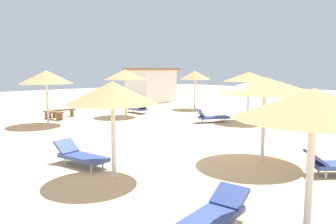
% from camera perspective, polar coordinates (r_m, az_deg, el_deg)
% --- Properties ---
extents(ground_plane, '(80.00, 80.00, 0.00)m').
position_cam_1_polar(ground_plane, '(11.63, 10.29, -7.26)').
color(ground_plane, '#DBBA8C').
extents(parasol_1, '(2.83, 2.83, 2.79)m').
position_cam_1_polar(parasol_1, '(18.75, 13.92, 5.96)').
color(parasol_1, silver).
rests_on(parasol_1, ground).
extents(parasol_2, '(3.15, 3.15, 2.69)m').
position_cam_1_polar(parasol_2, '(10.55, 16.50, 4.45)').
color(parasol_2, silver).
rests_on(parasol_2, ground).
extents(parasol_3, '(2.57, 2.57, 2.94)m').
position_cam_1_polar(parasol_3, '(20.50, -7.50, 6.45)').
color(parasol_3, silver).
rests_on(parasol_3, ground).
extents(parasol_4, '(2.40, 2.40, 2.61)m').
position_cam_1_polar(parasol_4, '(8.64, -9.65, 3.28)').
color(parasol_4, silver).
rests_on(parasol_4, ground).
extents(parasol_5, '(2.46, 2.46, 2.63)m').
position_cam_1_polar(parasol_5, '(5.56, 24.02, 1.18)').
color(parasol_5, silver).
rests_on(parasol_5, ground).
extents(parasol_7, '(2.28, 2.28, 2.85)m').
position_cam_1_polar(parasol_7, '(24.18, 4.71, 6.39)').
color(parasol_7, silver).
rests_on(parasol_7, ground).
extents(parasol_8, '(2.75, 2.75, 2.88)m').
position_cam_1_polar(parasol_8, '(18.25, -20.42, 5.69)').
color(parasol_8, silver).
rests_on(parasol_8, ground).
extents(lounger_1, '(1.94, 1.45, 0.79)m').
position_cam_1_polar(lounger_1, '(18.35, 7.57, -0.81)').
color(lounger_1, '#33478C').
rests_on(lounger_1, ground).
extents(lounger_3, '(0.65, 1.91, 0.65)m').
position_cam_1_polar(lounger_3, '(22.23, -5.37, 0.61)').
color(lounger_3, '#33478C').
rests_on(lounger_3, ground).
extents(lounger_4, '(0.98, 1.98, 0.72)m').
position_cam_1_polar(lounger_4, '(10.41, -15.03, -7.32)').
color(lounger_4, '#33478C').
rests_on(lounger_4, ground).
extents(lounger_5, '(1.99, 0.93, 0.64)m').
position_cam_1_polar(lounger_5, '(6.21, 7.73, -17.44)').
color(lounger_5, '#33478C').
rests_on(lounger_5, ground).
extents(bench_0, '(1.55, 0.65, 0.49)m').
position_cam_1_polar(bench_0, '(21.29, -17.80, 0.08)').
color(bench_0, brown).
rests_on(bench_0, ground).
extents(bench_1, '(0.67, 1.55, 0.49)m').
position_cam_1_polar(bench_1, '(20.41, -19.29, -0.28)').
color(bench_1, brown).
rests_on(bench_1, ground).
extents(beach_cabana, '(3.87, 3.35, 3.07)m').
position_cam_1_polar(beach_cabana, '(29.53, -2.91, 4.73)').
color(beach_cabana, white).
rests_on(beach_cabana, ground).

